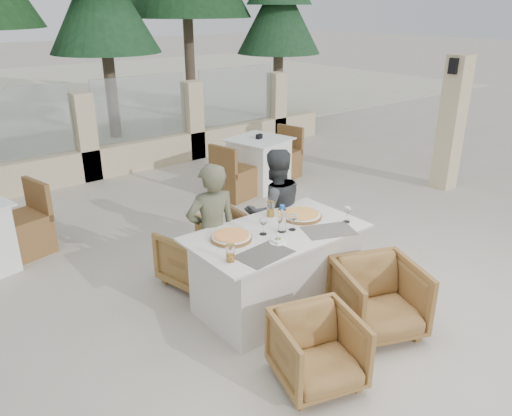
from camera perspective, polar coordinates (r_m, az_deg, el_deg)
ground at (r=4.82m, az=3.23°, el=-11.26°), size 80.00×80.00×0.00m
perimeter_wall_far at (r=8.44m, az=-18.98°, el=8.32°), size 10.00×0.34×1.60m
lantern_pillar at (r=8.13m, az=21.43°, el=8.96°), size 0.34×0.34×2.00m
pine_centre at (r=11.01m, az=-17.10°, el=20.51°), size 2.20×2.20×5.00m
pine_far_right at (r=12.54m, az=2.62°, el=20.34°), size 1.98×1.98×4.50m
dining_table at (r=4.65m, az=2.31°, el=-6.98°), size 1.60×0.90×0.77m
placemat_near_left at (r=4.07m, az=0.92°, el=-5.30°), size 0.48×0.34×0.00m
placemat_near_right at (r=4.53m, az=8.33°, el=-2.57°), size 0.53×0.45×0.00m
pizza_left at (r=4.32m, az=-2.84°, el=-3.34°), size 0.41×0.41×0.05m
pizza_right at (r=4.77m, az=5.22°, el=-0.80°), size 0.43×0.43×0.05m
water_bottle at (r=4.43m, az=2.99°, el=-1.19°), size 0.07×0.07×0.26m
wine_glass_centre at (r=4.38m, az=0.83°, el=-1.93°), size 0.10×0.10×0.18m
wine_glass_near at (r=4.48m, az=4.19°, el=-1.43°), size 0.10×0.10×0.18m
wine_glass_corner at (r=4.70m, az=10.36°, el=-0.56°), size 0.08×0.08×0.18m
beer_glass_left at (r=3.95m, az=-2.95°, el=-5.17°), size 0.07×0.07×0.14m
beer_glass_right at (r=4.77m, az=1.69°, el=-0.11°), size 0.09×0.09×0.15m
olive_dish at (r=4.26m, az=2.53°, el=-3.70°), size 0.11×0.11×0.04m
armchair_far_left at (r=5.11m, az=-6.68°, el=-5.40°), size 0.77×0.78×0.60m
armchair_far_right at (r=5.43m, az=1.84°, el=-3.07°), size 0.77×0.79×0.67m
armchair_near_left at (r=3.87m, az=7.04°, el=-15.81°), size 0.75×0.76×0.56m
armchair_near_right at (r=4.48m, az=13.81°, el=-9.99°), size 0.89×0.90×0.63m
diner_left at (r=4.66m, az=-5.02°, el=-2.91°), size 0.55×0.42×1.36m
diner_right at (r=5.19m, az=2.13°, el=-0.35°), size 0.76×0.66×1.33m
bg_table_b at (r=7.74m, az=0.36°, el=5.17°), size 1.78×1.17×0.77m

